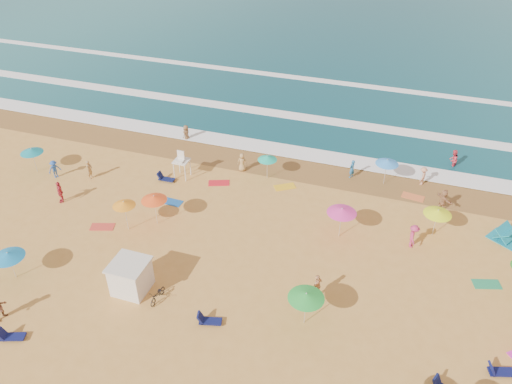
% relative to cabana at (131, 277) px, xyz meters
% --- Properties ---
extents(ground, '(220.00, 220.00, 0.00)m').
position_rel_cabana_xyz_m(ground, '(3.82, 4.39, -1.00)').
color(ground, gold).
rests_on(ground, ground).
extents(wet_sand, '(220.00, 220.00, 0.00)m').
position_rel_cabana_xyz_m(wet_sand, '(3.82, 16.89, -0.99)').
color(wet_sand, olive).
rests_on(wet_sand, ground).
extents(surf_foam, '(200.00, 18.70, 0.05)m').
position_rel_cabana_xyz_m(surf_foam, '(3.82, 25.71, -0.90)').
color(surf_foam, white).
rests_on(surf_foam, ground).
extents(cabana, '(2.00, 2.00, 2.00)m').
position_rel_cabana_xyz_m(cabana, '(0.00, 0.00, 0.00)').
color(cabana, silver).
rests_on(cabana, ground).
extents(cabana_roof, '(2.20, 2.20, 0.12)m').
position_rel_cabana_xyz_m(cabana_roof, '(0.00, 0.00, 1.06)').
color(cabana_roof, silver).
rests_on(cabana_roof, cabana).
extents(bicycle, '(0.64, 1.59, 0.82)m').
position_rel_cabana_xyz_m(bicycle, '(1.90, -0.30, -0.59)').
color(bicycle, black).
rests_on(bicycle, ground).
extents(lifeguard_stand, '(1.20, 1.20, 2.10)m').
position_rel_cabana_xyz_m(lifeguard_stand, '(-2.59, 12.61, 0.05)').
color(lifeguard_stand, white).
rests_on(lifeguard_stand, ground).
extents(beach_umbrellas, '(51.80, 27.70, 0.79)m').
position_rel_cabana_xyz_m(beach_umbrellas, '(7.96, 4.23, 1.11)').
color(beach_umbrellas, orange).
rests_on(beach_umbrellas, ground).
extents(loungers, '(50.08, 18.84, 0.34)m').
position_rel_cabana_xyz_m(loungers, '(8.92, 0.20, -0.83)').
color(loungers, '#101453').
rests_on(loungers, ground).
extents(towels, '(34.91, 28.89, 0.03)m').
position_rel_cabana_xyz_m(towels, '(4.08, 3.40, -0.98)').
color(towels, '#B94217').
rests_on(towels, ground).
extents(beachgoers, '(32.10, 27.25, 2.06)m').
position_rel_cabana_xyz_m(beachgoers, '(5.89, 9.41, -0.19)').
color(beachgoers, brown).
rests_on(beachgoers, ground).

